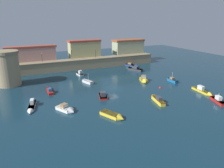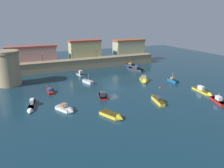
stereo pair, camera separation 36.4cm
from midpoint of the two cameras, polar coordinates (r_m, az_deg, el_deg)
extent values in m
plane|color=#112D3D|center=(59.38, 0.08, -1.06)|extent=(141.60, 141.60, 0.00)
cube|color=#9E8966|center=(81.99, -7.54, 5.15)|extent=(56.80, 3.84, 3.46)
cube|color=#817053|center=(81.63, -7.59, 6.42)|extent=(56.80, 4.14, 0.24)
cube|color=tan|center=(81.46, -20.30, 7.10)|extent=(16.36, 3.37, 4.72)
cube|color=brown|center=(81.08, -20.49, 8.98)|extent=(17.02, 3.51, 0.70)
cube|color=tan|center=(85.52, -7.25, 8.83)|extent=(11.81, 4.17, 5.86)
cube|color=#983E30|center=(85.11, -7.33, 11.02)|extent=(12.28, 4.34, 0.70)
cube|color=#9DA37E|center=(93.68, 4.06, 9.44)|extent=(12.44, 5.26, 5.21)
cube|color=brown|center=(93.33, 4.10, 11.23)|extent=(12.94, 5.47, 0.70)
cylinder|color=#9E8966|center=(67.29, -25.59, 3.33)|extent=(6.38, 6.38, 8.86)
cylinder|color=#867556|center=(66.44, -26.12, 7.37)|extent=(6.89, 6.89, 0.80)
cylinder|color=black|center=(78.35, -17.77, 6.42)|extent=(0.12, 0.12, 2.73)
sphere|color=#F9D172|center=(78.11, -17.87, 7.51)|extent=(0.32, 0.32, 0.32)
cylinder|color=black|center=(80.15, -10.56, 7.48)|extent=(0.12, 0.12, 3.59)
sphere|color=#F9D172|center=(79.86, -10.64, 8.86)|extent=(0.32, 0.32, 0.32)
cylinder|color=black|center=(82.91, -4.38, 7.91)|extent=(0.12, 0.12, 3.24)
sphere|color=#F9D172|center=(82.64, -4.41, 9.12)|extent=(0.32, 0.32, 0.32)
cylinder|color=black|center=(86.41, 1.15, 8.16)|extent=(0.12, 0.12, 2.72)
sphere|color=#F9D172|center=(86.19, 1.16, 9.15)|extent=(0.32, 0.32, 0.32)
cube|color=gold|center=(60.79, 21.88, -1.62)|extent=(1.98, 5.96, 0.56)
cone|color=gold|center=(58.28, 24.08, -2.68)|extent=(1.38, 1.54, 1.22)
cube|color=olive|center=(60.72, 21.90, -1.41)|extent=(2.02, 6.08, 0.08)
cube|color=silver|center=(60.67, 21.87, -0.88)|extent=(1.04, 1.84, 1.01)
cube|color=#99B7C6|center=(60.02, 22.40, -1.08)|extent=(0.76, 0.15, 0.61)
cube|color=red|center=(58.27, -15.98, -1.82)|extent=(1.38, 5.11, 0.55)
cone|color=red|center=(61.29, -16.33, -0.92)|extent=(1.13, 1.45, 1.06)
cube|color=#48100A|center=(58.20, -15.99, -1.60)|extent=(1.40, 5.21, 0.08)
cube|color=navy|center=(57.57, -15.96, -1.41)|extent=(0.85, 1.75, 0.67)
cube|color=gold|center=(42.98, -0.65, -7.89)|extent=(3.24, 4.55, 0.72)
cone|color=gold|center=(41.43, 2.15, -8.91)|extent=(1.92, 1.73, 1.57)
cube|color=brown|center=(42.84, -0.65, -7.51)|extent=(3.30, 4.64, 0.08)
cube|color=silver|center=(73.15, -8.43, 2.48)|extent=(1.70, 3.48, 0.54)
cone|color=silver|center=(75.02, -9.07, 2.82)|extent=(1.36, 1.07, 1.26)
cube|color=#666548|center=(73.09, -8.44, 2.66)|extent=(1.73, 3.55, 0.08)
cube|color=silver|center=(72.62, -8.34, 3.03)|extent=(1.07, 1.12, 1.07)
cube|color=#99B7C6|center=(73.06, -8.50, 3.16)|extent=(0.87, 0.16, 0.64)
cylinder|color=#B2B2B7|center=(72.70, -8.39, 3.21)|extent=(0.08, 0.08, 1.47)
cube|color=#333338|center=(78.91, 5.93, 3.75)|extent=(3.97, 5.57, 0.79)
cone|color=#333338|center=(80.66, 3.89, 4.09)|extent=(2.03, 1.96, 1.56)
cube|color=black|center=(78.83, 5.93, 4.00)|extent=(4.05, 5.69, 0.08)
cube|color=#333842|center=(78.77, 5.91, 4.30)|extent=(2.12, 2.41, 0.75)
cube|color=#99B7C6|center=(79.28, 5.28, 4.43)|extent=(1.09, 0.61, 0.45)
cylinder|color=#B2B2B7|center=(78.81, 5.78, 4.55)|extent=(0.08, 0.08, 1.41)
cube|color=navy|center=(85.94, 4.80, 4.83)|extent=(3.41, 5.54, 0.65)
cone|color=navy|center=(83.91, 6.50, 4.48)|extent=(2.02, 1.87, 1.65)
cube|color=#0C1D31|center=(85.88, 4.80, 5.02)|extent=(3.48, 5.65, 0.08)
cube|color=olive|center=(86.09, 4.59, 5.29)|extent=(1.52, 1.87, 0.62)
cube|color=gold|center=(50.54, 11.66, -4.24)|extent=(2.27, 5.33, 0.84)
cone|color=gold|center=(53.33, 10.27, -3.01)|extent=(1.37, 1.61, 1.09)
cube|color=brown|center=(50.41, 11.69, -3.84)|extent=(2.31, 5.44, 0.08)
cube|color=#333842|center=(50.02, 11.86, -3.58)|extent=(1.16, 1.85, 0.64)
cube|color=gold|center=(66.45, 8.00, 1.10)|extent=(3.11, 4.28, 0.75)
cone|color=gold|center=(64.16, 8.43, 0.50)|extent=(2.00, 1.64, 1.72)
cube|color=#574E13|center=(66.36, 8.02, 1.38)|extent=(3.17, 4.37, 0.08)
cube|color=olive|center=(66.17, 8.04, 1.83)|extent=(1.58, 1.57, 1.02)
cube|color=#99B7C6|center=(65.59, 8.15, 1.73)|extent=(1.05, 0.46, 0.61)
cube|color=red|center=(52.60, -2.57, -3.24)|extent=(2.70, 4.20, 0.48)
cone|color=red|center=(54.89, -2.81, -2.36)|extent=(1.80, 1.50, 1.54)
cube|color=#4B0F0D|center=(52.53, -2.57, -3.04)|extent=(2.75, 4.29, 0.08)
cube|color=#333842|center=(52.02, -2.54, -2.59)|extent=(1.58, 1.82, 1.03)
cube|color=white|center=(46.58, -12.43, -6.28)|extent=(3.24, 4.11, 0.70)
cone|color=white|center=(44.93, -10.49, -7.05)|extent=(1.94, 1.68, 1.65)
cube|color=#776C51|center=(46.46, -12.45, -5.93)|extent=(3.31, 4.19, 0.08)
cube|color=olive|center=(46.37, -12.55, -5.46)|extent=(1.71, 1.66, 0.70)
cube|color=#99B7C6|center=(45.93, -12.07, -5.61)|extent=(1.07, 0.59, 0.42)
cube|color=white|center=(50.44, -20.17, -5.25)|extent=(2.46, 6.09, 0.47)
cone|color=white|center=(47.11, -20.65, -6.90)|extent=(1.46, 1.62, 1.20)
cube|color=slate|center=(50.37, -20.20, -5.05)|extent=(2.51, 6.22, 0.08)
cube|color=silver|center=(50.68, -20.19, -4.28)|extent=(1.06, 1.80, 0.96)
cube|color=#195689|center=(67.11, 15.26, 0.85)|extent=(1.16, 3.68, 0.84)
cone|color=#195689|center=(68.81, 14.04, 1.35)|extent=(1.10, 1.03, 1.10)
cube|color=#0D2737|center=(67.01, 15.29, 1.17)|extent=(1.19, 3.76, 0.08)
cube|color=olive|center=(67.14, 15.15, 1.48)|extent=(0.94, 1.19, 0.54)
cylinder|color=#B2B2B7|center=(66.92, 15.22, 2.08)|extent=(0.08, 0.08, 2.02)
cube|color=silver|center=(64.05, -6.45, 0.57)|extent=(2.37, 4.02, 0.81)
cone|color=silver|center=(65.92, -7.70, 1.01)|extent=(1.45, 1.39, 1.18)
cube|color=#534C6E|center=(63.94, -6.46, 0.89)|extent=(2.42, 4.11, 0.08)
cylinder|color=#B2B2B7|center=(63.42, -6.34, 1.82)|extent=(0.08, 0.08, 2.19)
cube|color=red|center=(54.84, 25.62, -4.03)|extent=(2.75, 4.81, 0.65)
cone|color=red|center=(57.18, 24.14, -3.00)|extent=(1.58, 1.63, 1.22)
cube|color=#610F0D|center=(54.75, 25.66, -3.75)|extent=(2.80, 4.91, 0.08)
cube|color=silver|center=(54.61, 25.71, -3.26)|extent=(1.33, 1.72, 0.90)
cube|color=#99B7C6|center=(55.20, 25.31, -2.95)|extent=(0.77, 0.32, 0.54)
cylinder|color=#B2B2B7|center=(54.55, 25.72, -2.90)|extent=(0.08, 0.08, 1.58)
sphere|color=red|center=(60.82, 12.18, -1.01)|extent=(0.67, 0.67, 0.67)
camera|label=1|loc=(0.18, -90.18, -0.05)|focal=35.32mm
camera|label=2|loc=(0.18, 89.82, 0.05)|focal=35.32mm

